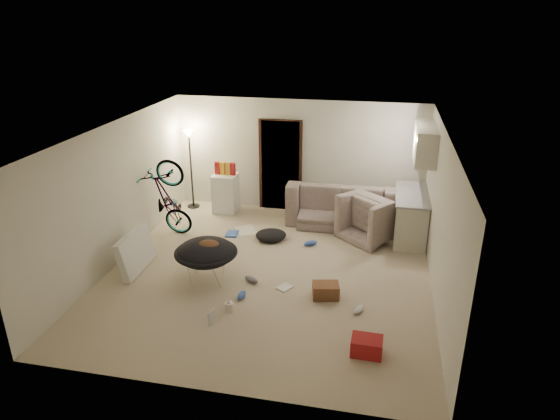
% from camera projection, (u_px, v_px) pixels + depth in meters
% --- Properties ---
extents(floor, '(5.50, 6.00, 0.02)m').
position_uv_depth(floor, '(269.00, 272.00, 8.74)').
color(floor, '#C1B194').
rests_on(floor, ground).
extents(ceiling, '(5.50, 6.00, 0.02)m').
position_uv_depth(ceiling, '(267.00, 131.00, 7.79)').
color(ceiling, white).
rests_on(ceiling, wall_back).
extents(wall_back, '(5.50, 0.02, 2.50)m').
position_uv_depth(wall_back, '(299.00, 156.00, 10.99)').
color(wall_back, silver).
rests_on(wall_back, floor).
extents(wall_front, '(5.50, 0.02, 2.50)m').
position_uv_depth(wall_front, '(207.00, 304.00, 5.54)').
color(wall_front, silver).
rests_on(wall_front, floor).
extents(wall_left, '(0.02, 6.00, 2.50)m').
position_uv_depth(wall_left, '(116.00, 194.00, 8.78)').
color(wall_left, silver).
rests_on(wall_left, floor).
extents(wall_right, '(0.02, 6.00, 2.50)m').
position_uv_depth(wall_right, '(441.00, 219.00, 7.75)').
color(wall_right, silver).
rests_on(wall_right, floor).
extents(doorway, '(0.85, 0.10, 2.04)m').
position_uv_depth(doorway, '(281.00, 166.00, 11.12)').
color(doorway, black).
rests_on(doorway, floor).
extents(door_trim, '(0.97, 0.04, 2.10)m').
position_uv_depth(door_trim, '(280.00, 166.00, 11.09)').
color(door_trim, black).
rests_on(door_trim, floor).
extents(floor_lamp, '(0.28, 0.28, 1.81)m').
position_uv_depth(floor_lamp, '(190.00, 152.00, 11.10)').
color(floor_lamp, black).
rests_on(floor_lamp, floor).
extents(kitchen_counter, '(0.60, 1.50, 0.88)m').
position_uv_depth(kitchen_counter, '(410.00, 216.00, 9.93)').
color(kitchen_counter, beige).
rests_on(kitchen_counter, floor).
extents(counter_top, '(0.64, 1.54, 0.04)m').
position_uv_depth(counter_top, '(412.00, 195.00, 9.75)').
color(counter_top, gray).
rests_on(counter_top, kitchen_counter).
extents(kitchen_uppers, '(0.38, 1.40, 0.65)m').
position_uv_depth(kitchen_uppers, '(425.00, 143.00, 9.33)').
color(kitchen_uppers, beige).
rests_on(kitchen_uppers, wall_right).
extents(sofa, '(2.29, 0.93, 0.66)m').
position_uv_depth(sofa, '(341.00, 208.00, 10.64)').
color(sofa, '#3B433B').
rests_on(sofa, floor).
extents(armchair, '(1.36, 1.35, 0.67)m').
position_uv_depth(armchair, '(376.00, 221.00, 9.97)').
color(armchair, '#3B433B').
rests_on(armchair, floor).
extents(bicycle, '(1.70, 0.80, 0.97)m').
position_uv_depth(bicycle, '(169.00, 215.00, 10.00)').
color(bicycle, black).
rests_on(bicycle, floor).
extents(book_asset, '(0.25, 0.21, 0.02)m').
position_uv_depth(book_asset, '(209.00, 326.00, 7.23)').
color(book_asset, '#A2181A').
rests_on(book_asset, floor).
extents(mini_fridge, '(0.51, 0.51, 0.87)m').
position_uv_depth(mini_fridge, '(226.00, 193.00, 11.18)').
color(mini_fridge, white).
rests_on(mini_fridge, floor).
extents(snack_box_0, '(0.10, 0.08, 0.30)m').
position_uv_depth(snack_box_0, '(217.00, 168.00, 11.00)').
color(snack_box_0, '#A2181A').
rests_on(snack_box_0, mini_fridge).
extents(snack_box_1, '(0.11, 0.08, 0.30)m').
position_uv_depth(snack_box_1, '(222.00, 169.00, 10.98)').
color(snack_box_1, orange).
rests_on(snack_box_1, mini_fridge).
extents(snack_box_2, '(0.11, 0.08, 0.30)m').
position_uv_depth(snack_box_2, '(228.00, 169.00, 10.95)').
color(snack_box_2, gold).
rests_on(snack_box_2, mini_fridge).
extents(snack_box_3, '(0.12, 0.10, 0.30)m').
position_uv_depth(snack_box_3, '(233.00, 169.00, 10.93)').
color(snack_box_3, '#A2181A').
rests_on(snack_box_3, mini_fridge).
extents(saucer_chair, '(1.05, 1.05, 0.75)m').
position_uv_depth(saucer_chair, '(206.00, 258.00, 8.29)').
color(saucer_chair, silver).
rests_on(saucer_chair, floor).
extents(hoodie, '(0.54, 0.47, 0.22)m').
position_uv_depth(hoodie, '(208.00, 247.00, 8.17)').
color(hoodie, '#492B19').
rests_on(hoodie, saucer_chair).
extents(sofa_drape, '(0.60, 0.51, 0.28)m').
position_uv_depth(sofa_drape, '(298.00, 195.00, 10.74)').
color(sofa_drape, black).
rests_on(sofa_drape, sofa).
extents(tv_box, '(0.27, 1.05, 0.70)m').
position_uv_depth(tv_box, '(136.00, 252.00, 8.70)').
color(tv_box, silver).
rests_on(tv_box, floor).
extents(drink_case_a, '(0.47, 0.37, 0.24)m').
position_uv_depth(drink_case_a, '(326.00, 291.00, 7.93)').
color(drink_case_a, brown).
rests_on(drink_case_a, floor).
extents(drink_case_b, '(0.42, 0.32, 0.24)m').
position_uv_depth(drink_case_b, '(367.00, 346.00, 6.64)').
color(drink_case_b, '#A2181A').
rests_on(drink_case_b, floor).
extents(juicer, '(0.14, 0.14, 0.21)m').
position_uv_depth(juicer, '(229.00, 306.00, 7.59)').
color(juicer, silver).
rests_on(juicer, floor).
extents(newspaper, '(0.57, 0.61, 0.01)m').
position_uv_depth(newspaper, '(246.00, 230.00, 10.35)').
color(newspaper, beige).
rests_on(newspaper, floor).
extents(book_blue, '(0.26, 0.33, 0.03)m').
position_uv_depth(book_blue, '(232.00, 234.00, 10.16)').
color(book_blue, '#3054B0').
rests_on(book_blue, floor).
extents(book_white, '(0.29, 0.30, 0.02)m').
position_uv_depth(book_white, '(285.00, 287.00, 8.23)').
color(book_white, silver).
rests_on(book_white, floor).
extents(shoe_0, '(0.29, 0.25, 0.10)m').
position_uv_depth(shoe_0, '(311.00, 243.00, 9.68)').
color(shoe_0, '#3054B0').
rests_on(shoe_0, floor).
extents(shoe_1, '(0.28, 0.20, 0.09)m').
position_uv_depth(shoe_1, '(214.00, 239.00, 9.85)').
color(shoe_1, slate).
rests_on(shoe_1, floor).
extents(shoe_2, '(0.13, 0.26, 0.09)m').
position_uv_depth(shoe_2, '(242.00, 295.00, 7.94)').
color(shoe_2, '#3054B0').
rests_on(shoe_2, floor).
extents(shoe_3, '(0.30, 0.23, 0.10)m').
position_uv_depth(shoe_3, '(251.00, 279.00, 8.40)').
color(shoe_3, slate).
rests_on(shoe_3, floor).
extents(shoe_4, '(0.20, 0.27, 0.09)m').
position_uv_depth(shoe_4, '(358.00, 309.00, 7.57)').
color(shoe_4, white).
rests_on(shoe_4, floor).
extents(clothes_lump_a, '(0.75, 0.69, 0.20)m').
position_uv_depth(clothes_lump_a, '(271.00, 235.00, 9.91)').
color(clothes_lump_a, black).
rests_on(clothes_lump_a, floor).
extents(clothes_lump_b, '(0.43, 0.38, 0.13)m').
position_uv_depth(clothes_lump_b, '(324.00, 226.00, 10.42)').
color(clothes_lump_b, black).
rests_on(clothes_lump_b, floor).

